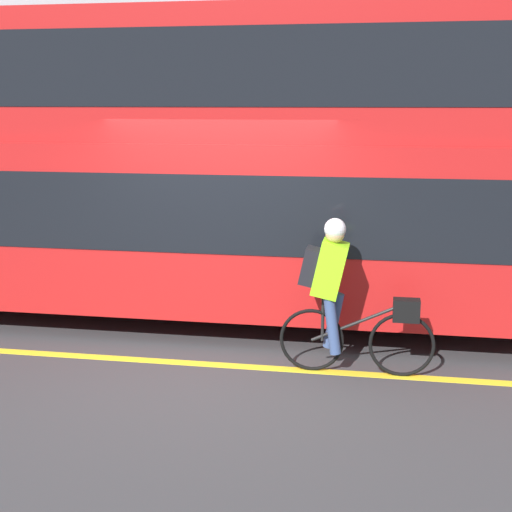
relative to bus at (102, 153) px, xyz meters
name	(u,v)px	position (x,y,z in m)	size (l,w,h in m)	color
ground_plane	(206,369)	(1.78, -1.88, -2.05)	(80.00, 80.00, 0.00)	#38383A
road_center_line	(208,364)	(1.78, -1.76, -2.04)	(50.00, 0.14, 0.01)	yellow
sidewalk_curb	(273,263)	(1.78, 2.70, -1.97)	(60.00, 1.78, 0.16)	#A8A399
building_facade	(283,72)	(1.78, 3.74, 1.12)	(60.00, 0.30, 6.33)	#9E9EA3
bus	(102,153)	(0.00, 0.00, 0.00)	(11.87, 2.53, 3.68)	black
cyclist_on_bike	(341,291)	(3.13, -1.74, -1.19)	(1.55, 0.32, 1.58)	black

